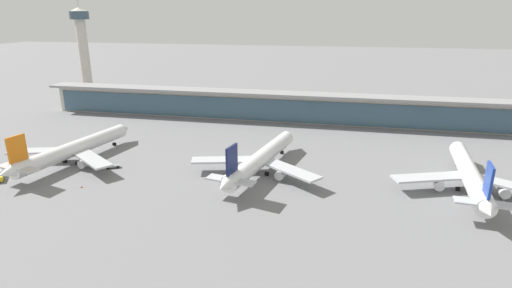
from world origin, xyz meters
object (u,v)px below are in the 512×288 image
object	(u,v)px
service_truck_under_wing_yellow	(0,174)
safety_cone_alpha	(82,187)
airliner_left_stand	(73,149)
control_tower	(83,45)
airliner_centre_stand	(260,159)
airliner_right_stand	(470,175)
service_truck_near_nose_grey	(112,166)

from	to	relation	value
service_truck_under_wing_yellow	safety_cone_alpha	world-z (taller)	service_truck_under_wing_yellow
airliner_left_stand	control_tower	size ratio (longest dim) A/B	0.99
airliner_centre_stand	airliner_right_stand	xyz separation A→B (m)	(67.00, -0.49, 0.00)
service_truck_near_nose_grey	service_truck_under_wing_yellow	distance (m)	35.85
airliner_centre_stand	control_tower	world-z (taller)	control_tower
airliner_right_stand	safety_cone_alpha	distance (m)	123.04
service_truck_near_nose_grey	safety_cone_alpha	distance (m)	17.74
service_truck_under_wing_yellow	safety_cone_alpha	xyz separation A→B (m)	(31.37, -1.01, -1.39)
service_truck_near_nose_grey	service_truck_under_wing_yellow	world-z (taller)	service_truck_under_wing_yellow
airliner_centre_stand	airliner_right_stand	size ratio (longest dim) A/B	0.99
airliner_centre_stand	service_truck_under_wing_yellow	xyz separation A→B (m)	(-84.89, -23.78, -3.48)
airliner_centre_stand	control_tower	bearing A→B (deg)	141.65
service_truck_near_nose_grey	safety_cone_alpha	xyz separation A→B (m)	(-0.33, -17.73, -0.49)
airliner_right_stand	control_tower	xyz separation A→B (m)	(-209.04, 112.89, 28.86)
control_tower	safety_cone_alpha	bearing A→B (deg)	-57.17
service_truck_near_nose_grey	control_tower	size ratio (longest dim) A/B	0.11
airliner_left_stand	service_truck_under_wing_yellow	size ratio (longest dim) A/B	7.46
airliner_left_stand	service_truck_near_nose_grey	xyz separation A→B (m)	(17.13, -2.40, -4.38)
service_truck_under_wing_yellow	service_truck_near_nose_grey	bearing A→B (deg)	27.82
airliner_centre_stand	control_tower	size ratio (longest dim) A/B	0.99
airliner_left_stand	safety_cone_alpha	xyz separation A→B (m)	(16.80, -20.13, -4.87)
airliner_left_stand	safety_cone_alpha	distance (m)	26.67
service_truck_under_wing_yellow	airliner_right_stand	bearing A→B (deg)	8.72
service_truck_near_nose_grey	service_truck_under_wing_yellow	xyz separation A→B (m)	(-31.70, -16.73, 0.90)
airliner_right_stand	safety_cone_alpha	xyz separation A→B (m)	(-120.52, -24.30, -4.87)
control_tower	airliner_right_stand	bearing A→B (deg)	-28.37
airliner_left_stand	control_tower	bearing A→B (deg)	121.50
airliner_left_stand	service_truck_under_wing_yellow	xyz separation A→B (m)	(-14.57, -19.13, -3.48)
airliner_centre_stand	safety_cone_alpha	distance (m)	59.18
airliner_right_stand	service_truck_near_nose_grey	world-z (taller)	airliner_right_stand
airliner_left_stand	safety_cone_alpha	size ratio (longest dim) A/B	88.17
airliner_centre_stand	control_tower	xyz separation A→B (m)	(-142.04, 112.40, 28.86)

